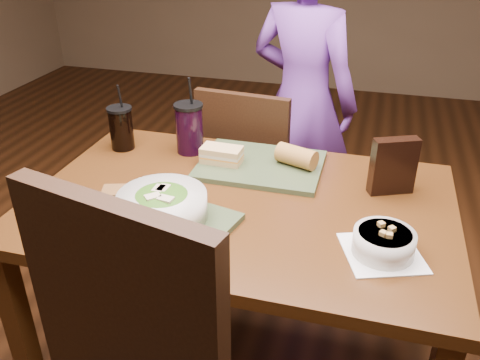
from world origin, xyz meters
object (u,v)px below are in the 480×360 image
dining_table (240,224)px  sandwich_near (120,196)px  diner (303,101)px  chair_far (247,175)px  sandwich_far (222,155)px  baguette_far (296,156)px  soup_bowl (384,242)px  tray_near (154,223)px  salad_bowl (162,204)px  baguette_near (185,240)px  tray_far (261,165)px  cup_cola (121,128)px  cup_berry (189,128)px  chip_bag (393,166)px

dining_table → sandwich_near: sandwich_near is taller
dining_table → diner: (0.03, 0.97, 0.08)m
chair_far → sandwich_far: (0.02, -0.41, 0.29)m
baguette_far → chair_far: bearing=126.2°
soup_bowl → tray_near: bearing=-176.3°
salad_bowl → baguette_near: bearing=-47.7°
tray_far → baguette_far: (0.12, 0.01, 0.04)m
sandwich_far → baguette_near: baguette_near is taller
cup_cola → dining_table: bearing=-25.6°
cup_berry → tray_far: bearing=-11.9°
dining_table → chair_far: chair_far is taller
soup_bowl → sandwich_far: bearing=146.3°
soup_bowl → baguette_far: 0.51m
sandwich_far → cup_cola: 0.41m
chair_far → chip_bag: chip_bag is taller
salad_bowl → chip_bag: chip_bag is taller
chair_far → sandwich_far: size_ratio=6.41×
soup_bowl → cup_cola: (-0.96, 0.42, 0.05)m
diner → tray_near: bearing=97.9°
tray_far → cup_berry: (-0.28, 0.06, 0.08)m
dining_table → tray_near: (-0.20, -0.21, 0.10)m
tray_near → baguette_far: 0.56m
dining_table → salad_bowl: 0.30m
tray_far → diner: bearing=88.0°
baguette_far → cup_berry: bearing=173.7°
salad_bowl → sandwich_near: (-0.15, 0.04, -0.02)m
diner → salad_bowl: (-0.21, -1.15, 0.07)m
baguette_far → cup_cola: (-0.66, 0.00, 0.03)m
tray_near → chip_bag: (0.64, 0.39, 0.08)m
tray_far → sandwich_far: (-0.13, -0.03, 0.04)m
cup_cola → baguette_far: bearing=-0.4°
sandwich_far → cup_cola: size_ratio=0.57×
baguette_far → tray_near: bearing=-125.8°
chip_bag → salad_bowl: bearing=-174.3°
chair_far → tray_near: chair_far is taller
tray_near → tray_far: size_ratio=1.00×
salad_bowl → dining_table: bearing=45.4°
sandwich_near → dining_table: bearing=23.2°
sandwich_near → cup_berry: cup_berry is taller
tray_far → chip_bag: bearing=-7.3°
chip_bag → sandwich_far: bearing=153.1°
dining_table → salad_bowl: (-0.18, -0.18, 0.15)m
soup_bowl → chip_bag: bearing=88.1°
chair_far → tray_far: size_ratio=2.17×
chair_far → baguette_far: 0.55m
salad_bowl → soup_bowl: 0.61m
sandwich_far → tray_near: bearing=-100.2°
chair_far → sandwich_far: 0.51m
dining_table → sandwich_far: size_ratio=9.16×
soup_bowl → cup_berry: 0.84m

